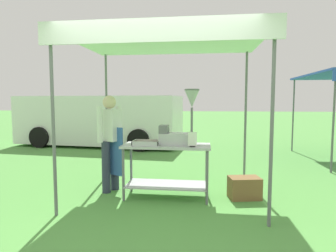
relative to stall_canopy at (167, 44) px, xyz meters
name	(u,v)px	position (x,y,z in m)	size (l,w,h in m)	color
ground_plane	(184,147)	(-0.04, 4.96, -2.39)	(70.00, 70.00, 0.00)	#519342
stall_canopy	(167,44)	(0.00, 0.00, 0.00)	(2.93, 2.27, 2.49)	slate
donut_cart	(166,160)	(0.00, -0.10, -1.79)	(1.36, 0.58, 0.84)	#B7B7BC
donut_tray	(146,144)	(-0.30, -0.18, -1.53)	(0.41, 0.29, 0.07)	#B7B7BC
donut_fryer	(181,126)	(0.22, -0.07, -1.26)	(0.61, 0.28, 0.86)	#B7B7BC
menu_sign	(192,141)	(0.41, -0.28, -1.46)	(0.13, 0.05, 0.22)	black
vendor	(110,138)	(-0.97, 0.11, -1.49)	(0.46, 0.51, 1.61)	#2D3347
supply_crate	(244,188)	(1.21, 0.00, -2.22)	(0.52, 0.39, 0.34)	brown
van_white	(101,120)	(-2.96, 5.02, -1.51)	(5.64, 2.47, 1.69)	white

